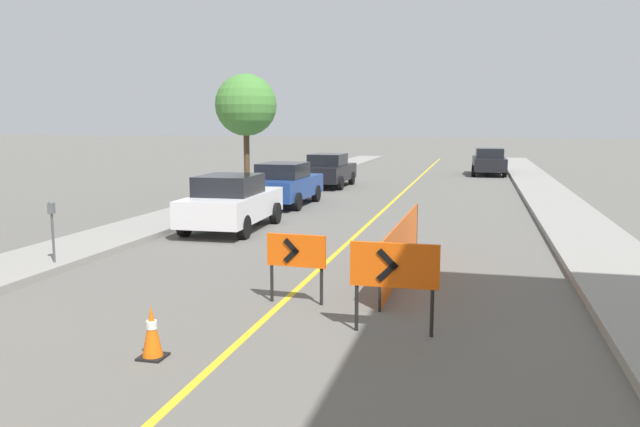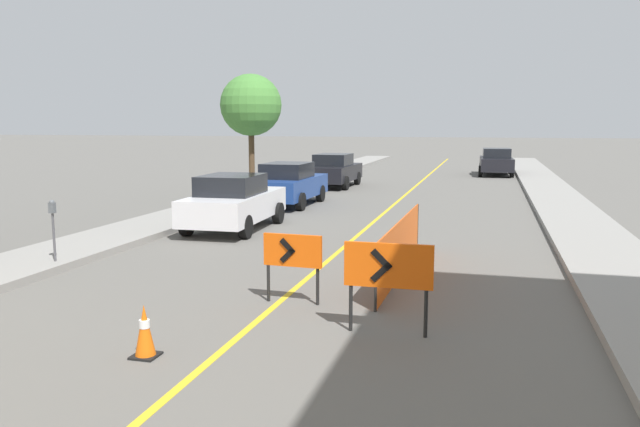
{
  "view_description": "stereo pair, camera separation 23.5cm",
  "coord_description": "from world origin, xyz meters",
  "px_view_note": "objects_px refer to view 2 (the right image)",
  "views": [
    {
      "loc": [
        3.14,
        12.26,
        3.04
      ],
      "look_at": [
        -0.29,
        25.85,
        1.0
      ],
      "focal_mm": 35.0,
      "sensor_mm": 36.0,
      "label": 1
    },
    {
      "loc": [
        3.37,
        12.32,
        3.04
      ],
      "look_at": [
        -0.29,
        25.85,
        1.0
      ],
      "focal_mm": 35.0,
      "sensor_mm": 36.0,
      "label": 2
    }
  ],
  "objects_px": {
    "parked_car_curb_near": "(234,202)",
    "parked_car_curb_far": "(334,170)",
    "traffic_cone_third": "(145,331)",
    "parked_car_opposite_side": "(496,162)",
    "arrow_barricade_secondary": "(388,269)",
    "parked_car_curb_mid": "(289,184)",
    "arrow_barricade_primary": "(292,254)",
    "street_tree_left_near": "(251,105)",
    "parking_meter_far_curb": "(53,218)"
  },
  "relations": [
    {
      "from": "parked_car_curb_mid",
      "to": "parking_meter_far_curb",
      "type": "relative_size",
      "value": 3.34
    },
    {
      "from": "parked_car_curb_near",
      "to": "parked_car_curb_mid",
      "type": "bearing_deg",
      "value": 89.42
    },
    {
      "from": "parking_meter_far_curb",
      "to": "parked_car_curb_near",
      "type": "bearing_deg",
      "value": 72.91
    },
    {
      "from": "arrow_barricade_secondary",
      "to": "parked_car_curb_mid",
      "type": "distance_m",
      "value": 14.49
    },
    {
      "from": "parked_car_opposite_side",
      "to": "street_tree_left_near",
      "type": "relative_size",
      "value": 0.89
    },
    {
      "from": "parked_car_curb_far",
      "to": "parked_car_curb_mid",
      "type": "bearing_deg",
      "value": -88.95
    },
    {
      "from": "parked_car_curb_mid",
      "to": "parking_meter_far_curb",
      "type": "bearing_deg",
      "value": -96.96
    },
    {
      "from": "parked_car_curb_near",
      "to": "parked_car_curb_mid",
      "type": "relative_size",
      "value": 1.01
    },
    {
      "from": "parked_car_curb_near",
      "to": "arrow_barricade_primary",
      "type": "bearing_deg",
      "value": -61.8
    },
    {
      "from": "parked_car_curb_mid",
      "to": "parked_car_opposite_side",
      "type": "xyz_separation_m",
      "value": [
        7.58,
        15.95,
        0.0
      ]
    },
    {
      "from": "arrow_barricade_secondary",
      "to": "parked_car_curb_near",
      "type": "relative_size",
      "value": 0.31
    },
    {
      "from": "traffic_cone_third",
      "to": "parking_meter_far_curb",
      "type": "height_order",
      "value": "parking_meter_far_curb"
    },
    {
      "from": "street_tree_left_near",
      "to": "parked_car_curb_mid",
      "type": "bearing_deg",
      "value": -44.7
    },
    {
      "from": "arrow_barricade_secondary",
      "to": "parked_car_opposite_side",
      "type": "xyz_separation_m",
      "value": [
        1.77,
        29.22,
        -0.17
      ]
    },
    {
      "from": "parked_car_curb_mid",
      "to": "parking_meter_far_curb",
      "type": "height_order",
      "value": "parked_car_curb_mid"
    },
    {
      "from": "street_tree_left_near",
      "to": "parked_car_curb_far",
      "type": "bearing_deg",
      "value": 62.89
    },
    {
      "from": "street_tree_left_near",
      "to": "parked_car_curb_near",
      "type": "bearing_deg",
      "value": -72.27
    },
    {
      "from": "parked_car_curb_near",
      "to": "parked_car_curb_mid",
      "type": "xyz_separation_m",
      "value": [
        -0.14,
        5.5,
        0.0
      ]
    },
    {
      "from": "arrow_barricade_secondary",
      "to": "street_tree_left_near",
      "type": "xyz_separation_m",
      "value": [
        -8.17,
        15.62,
        2.79
      ]
    },
    {
      "from": "parked_car_opposite_side",
      "to": "street_tree_left_near",
      "type": "distance_m",
      "value": 17.11
    },
    {
      "from": "arrow_barricade_primary",
      "to": "parked_car_curb_far",
      "type": "height_order",
      "value": "parked_car_curb_far"
    },
    {
      "from": "parked_car_opposite_side",
      "to": "parking_meter_far_curb",
      "type": "xyz_separation_m",
      "value": [
        -9.15,
        -26.99,
        0.29
      ]
    },
    {
      "from": "parking_meter_far_curb",
      "to": "street_tree_left_near",
      "type": "height_order",
      "value": "street_tree_left_near"
    },
    {
      "from": "traffic_cone_third",
      "to": "parked_car_curb_near",
      "type": "xyz_separation_m",
      "value": [
        -2.75,
        9.5,
        0.45
      ]
    },
    {
      "from": "parked_car_curb_far",
      "to": "parking_meter_far_curb",
      "type": "xyz_separation_m",
      "value": [
        -1.58,
        -18.04,
        0.29
      ]
    },
    {
      "from": "traffic_cone_third",
      "to": "arrow_barricade_primary",
      "type": "bearing_deg",
      "value": 68.71
    },
    {
      "from": "parked_car_curb_far",
      "to": "parked_car_opposite_side",
      "type": "distance_m",
      "value": 11.72
    },
    {
      "from": "arrow_barricade_primary",
      "to": "parked_car_curb_far",
      "type": "bearing_deg",
      "value": 104.51
    },
    {
      "from": "arrow_barricade_secondary",
      "to": "parked_car_curb_mid",
      "type": "xyz_separation_m",
      "value": [
        -5.81,
        13.27,
        -0.17
      ]
    },
    {
      "from": "parked_car_curb_far",
      "to": "traffic_cone_third",
      "type": "bearing_deg",
      "value": -81.39
    },
    {
      "from": "traffic_cone_third",
      "to": "parked_car_opposite_side",
      "type": "relative_size",
      "value": 0.16
    },
    {
      "from": "parked_car_curb_near",
      "to": "parked_car_curb_far",
      "type": "xyz_separation_m",
      "value": [
        -0.12,
        12.49,
        0.0
      ]
    },
    {
      "from": "traffic_cone_third",
      "to": "arrow_barricade_secondary",
      "type": "height_order",
      "value": "arrow_barricade_secondary"
    },
    {
      "from": "traffic_cone_third",
      "to": "parked_car_curb_mid",
      "type": "height_order",
      "value": "parked_car_curb_mid"
    },
    {
      "from": "parked_car_curb_near",
      "to": "parked_car_curb_far",
      "type": "distance_m",
      "value": 12.49
    },
    {
      "from": "parked_car_curb_near",
      "to": "traffic_cone_third",
      "type": "bearing_deg",
      "value": -75.89
    },
    {
      "from": "arrow_barricade_primary",
      "to": "parking_meter_far_curb",
      "type": "relative_size",
      "value": 0.91
    },
    {
      "from": "parked_car_curb_mid",
      "to": "arrow_barricade_primary",
      "type": "bearing_deg",
      "value": -70.61
    },
    {
      "from": "arrow_barricade_primary",
      "to": "parked_car_curb_near",
      "type": "distance_m",
      "value": 7.68
    },
    {
      "from": "parked_car_opposite_side",
      "to": "parking_meter_far_curb",
      "type": "relative_size",
      "value": 3.35
    },
    {
      "from": "arrow_barricade_primary",
      "to": "parked_car_curb_far",
      "type": "relative_size",
      "value": 0.27
    },
    {
      "from": "traffic_cone_third",
      "to": "arrow_barricade_primary",
      "type": "relative_size",
      "value": 0.59
    },
    {
      "from": "traffic_cone_third",
      "to": "parked_car_opposite_side",
      "type": "distance_m",
      "value": 31.29
    },
    {
      "from": "parked_car_curb_near",
      "to": "street_tree_left_near",
      "type": "height_order",
      "value": "street_tree_left_near"
    },
    {
      "from": "traffic_cone_third",
      "to": "parked_car_curb_far",
      "type": "height_order",
      "value": "parked_car_curb_far"
    },
    {
      "from": "traffic_cone_third",
      "to": "parked_car_curb_far",
      "type": "relative_size",
      "value": 0.16
    },
    {
      "from": "arrow_barricade_secondary",
      "to": "parked_car_curb_far",
      "type": "xyz_separation_m",
      "value": [
        -5.79,
        20.27,
        -0.17
      ]
    },
    {
      "from": "arrow_barricade_secondary",
      "to": "street_tree_left_near",
      "type": "relative_size",
      "value": 0.28
    },
    {
      "from": "arrow_barricade_primary",
      "to": "parked_car_opposite_side",
      "type": "relative_size",
      "value": 0.27
    },
    {
      "from": "parked_car_curb_near",
      "to": "parked_car_opposite_side",
      "type": "bearing_deg",
      "value": 68.84
    }
  ]
}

